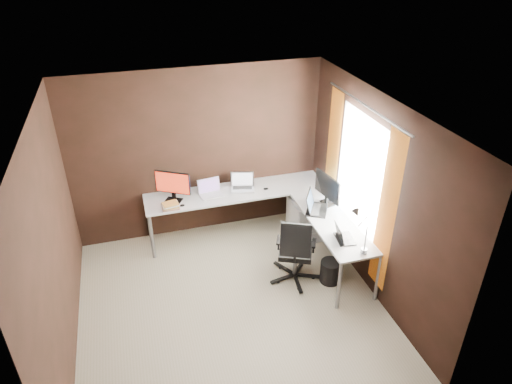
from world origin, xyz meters
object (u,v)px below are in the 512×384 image
laptop_black_small (343,236)px  office_chair (295,261)px  drawer_pedestal (305,218)px  laptop_silver (242,185)px  monitor_right (328,188)px  laptop_black_big (314,206)px  laptop_white (210,191)px  book_stack (170,206)px  desk_lamp (359,225)px  monitor_left (173,185)px  wastebasket (330,271)px

laptop_black_small → office_chair: office_chair is taller
drawer_pedestal → laptop_silver: laptop_silver is taller
monitor_right → laptop_black_big: (-0.22, -0.10, -0.20)m
laptop_white → laptop_black_small: 2.05m
drawer_pedestal → laptop_black_small: laptop_black_small is taller
laptop_white → monitor_right: bearing=-33.8°
book_stack → desk_lamp: bearing=-38.7°
laptop_black_big → book_stack: 1.96m
laptop_white → desk_lamp: bearing=-60.4°
monitor_left → laptop_white: bearing=33.3°
desk_lamp → wastebasket: (-0.12, 0.36, -0.94)m
laptop_white → laptop_black_big: bearing=-40.9°
drawer_pedestal → office_chair: 1.03m
monitor_left → laptop_silver: monitor_left is taller
monitor_right → book_stack: 2.16m
drawer_pedestal → office_chair: size_ratio=0.62×
laptop_white → laptop_silver: 0.49m
monitor_left → office_chair: monitor_left is taller
laptop_black_big → desk_lamp: 1.04m
monitor_right → office_chair: (-0.65, -0.55, -0.70)m
wastebasket → drawer_pedestal: bearing=86.4°
laptop_black_big → laptop_black_small: size_ratio=1.48×
laptop_white → laptop_silver: (0.49, 0.04, 0.00)m
monitor_right → laptop_black_small: size_ratio=1.68×
laptop_black_big → desk_lamp: (0.12, -0.99, 0.31)m
monitor_right → office_chair: size_ratio=0.55×
wastebasket → desk_lamp: bearing=-71.8°
laptop_white → book_stack: size_ratio=1.47×
monitor_left → wastebasket: 2.43m
monitor_right → wastebasket: monitor_right is taller
drawer_pedestal → monitor_right: 0.78m
laptop_silver → wastebasket: 1.79m
monitor_left → monitor_right: monitor_left is taller
monitor_right → office_chair: monitor_right is taller
monitor_left → desk_lamp: size_ratio=0.79×
book_stack → desk_lamp: desk_lamp is taller
monitor_right → laptop_silver: 1.27m
laptop_silver → laptop_black_small: 1.80m
monitor_left → laptop_silver: bearing=34.0°
wastebasket → monitor_left: bearing=141.5°
drawer_pedestal → office_chair: office_chair is taller
monitor_left → laptop_black_small: (1.85, -1.53, -0.21)m
book_stack → wastebasket: size_ratio=0.78×
laptop_black_big → laptop_black_small: (0.07, -0.73, -0.01)m
laptop_black_small → desk_lamp: desk_lamp is taller
monitor_left → desk_lamp: bearing=-12.4°
laptop_white → wastebasket: (1.27, -1.45, -0.62)m
monitor_right → laptop_white: (-1.49, 0.72, -0.20)m
drawer_pedestal → wastebasket: drawer_pedestal is taller
monitor_right → wastebasket: (-0.22, -0.73, -0.83)m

